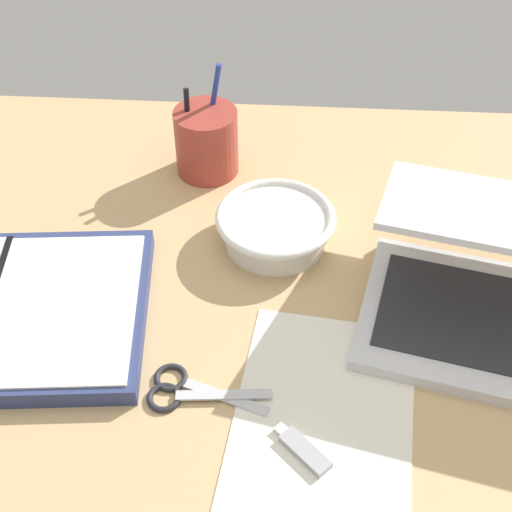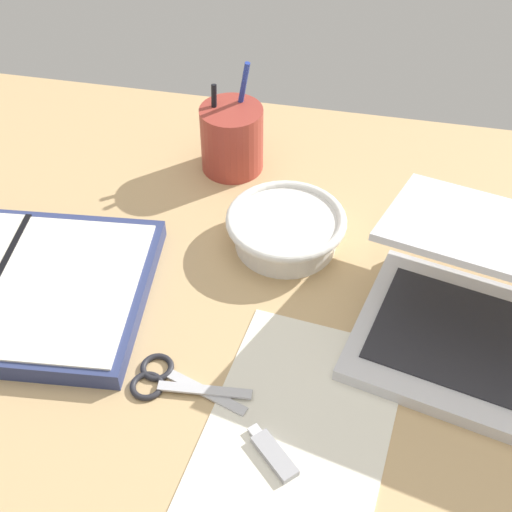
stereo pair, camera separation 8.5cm
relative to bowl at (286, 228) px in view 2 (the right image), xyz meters
The scene contains 6 objects.
desk_top 16.43cm from the bowl, 100.11° to the right, with size 140.00×100.00×2.00cm, color tan.
bowl is the anchor object (origin of this frame).
pen_cup 19.20cm from the bowl, 125.19° to the left, with size 9.36×9.36×16.71cm.
scissors 27.09cm from the bowl, 110.02° to the right, with size 13.83×6.61×0.80cm.
paper_sheet_front 29.25cm from the bowl, 77.29° to the right, with size 19.17×29.51×0.16cm, color silver.
usb_drive 32.58cm from the bowl, 82.22° to the right, with size 6.28×6.16×1.00cm.
Camera 2 is at (13.24, -54.51, 68.27)cm, focal length 50.00 mm.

